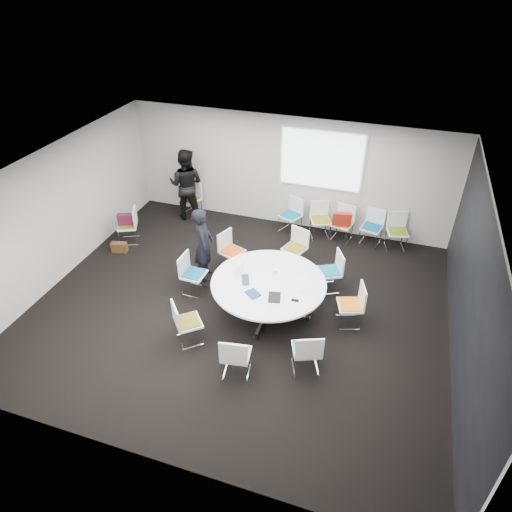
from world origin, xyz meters
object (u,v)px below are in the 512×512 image
(cup, at_px, (275,272))
(chair_back_e, at_px, (396,238))
(chair_back_b, at_px, (320,226))
(chair_back_c, at_px, (342,230))
(chair_ring_c, at_px, (294,255))
(chair_person_back, at_px, (191,205))
(chair_spare_left, at_px, (129,232))
(person_main, at_px, (204,244))
(chair_back_a, at_px, (291,221))
(chair_ring_b, at_px, (329,278))
(conference_table, at_px, (268,290))
(laptop, at_px, (248,280))
(person_back, at_px, (186,185))
(chair_ring_e, at_px, (194,281))
(chair_ring_g, at_px, (236,362))
(brown_bag, at_px, (119,247))
(maroon_bag, at_px, (126,219))
(chair_back_d, at_px, (371,234))
(chair_ring_h, at_px, (306,357))
(chair_ring_d, at_px, (232,258))
(chair_ring_a, at_px, (350,312))

(cup, bearing_deg, chair_back_e, 52.74)
(chair_back_b, xyz_separation_m, chair_back_c, (0.54, 0.00, 0.00))
(chair_ring_c, xyz_separation_m, chair_person_back, (-3.20, 1.44, 0.00))
(chair_spare_left, bearing_deg, person_main, -132.60)
(chair_back_a, bearing_deg, person_main, 86.27)
(chair_ring_b, bearing_deg, conference_table, 110.55)
(laptop, bearing_deg, person_back, 19.94)
(chair_ring_e, xyz_separation_m, chair_person_back, (-1.46, 3.02, 0.00))
(chair_ring_g, xyz_separation_m, chair_back_c, (0.97, 4.79, 0.00))
(chair_ring_b, xyz_separation_m, chair_ring_e, (-2.64, -0.96, 0.00))
(conference_table, distance_m, laptop, 0.45)
(chair_back_c, height_order, chair_person_back, same)
(chair_ring_g, bearing_deg, brown_bag, 137.48)
(laptop, relative_size, maroon_bag, 0.84)
(chair_back_c, bearing_deg, chair_back_d, -163.98)
(chair_back_e, bearing_deg, chair_person_back, -15.24)
(chair_ring_c, relative_size, chair_ring_g, 1.00)
(chair_ring_e, distance_m, cup, 1.77)
(maroon_bag, bearing_deg, cup, -15.51)
(conference_table, bearing_deg, chair_spare_left, 160.31)
(chair_ring_c, xyz_separation_m, chair_ring_g, (-0.14, -3.38, 0.00))
(chair_back_c, distance_m, cup, 2.99)
(conference_table, xyz_separation_m, chair_ring_h, (1.04, -1.22, -0.26))
(chair_back_e, height_order, cup, chair_back_e)
(chair_ring_d, xyz_separation_m, laptop, (0.80, -1.22, 0.47))
(laptop, bearing_deg, chair_ring_e, 59.77)
(chair_ring_b, relative_size, chair_person_back, 1.00)
(chair_ring_g, relative_size, cup, 9.78)
(chair_ring_e, distance_m, chair_spare_left, 2.64)
(chair_back_c, bearing_deg, laptop, 80.39)
(chair_back_b, xyz_separation_m, person_back, (-3.49, -0.13, 0.66))
(chair_ring_e, relative_size, cup, 9.78)
(chair_ring_d, xyz_separation_m, chair_back_a, (0.83, 1.95, 0.00))
(chair_back_a, bearing_deg, laptop, 113.13)
(cup, bearing_deg, chair_ring_a, -5.29)
(chair_ring_e, bearing_deg, chair_spare_left, -117.20)
(chair_back_d, relative_size, laptop, 2.62)
(chair_ring_b, distance_m, chair_ring_d, 2.19)
(chair_person_back, relative_size, person_back, 0.47)
(maroon_bag, bearing_deg, chair_back_e, 15.70)
(conference_table, xyz_separation_m, chair_ring_b, (0.99, 1.08, -0.26))
(chair_ring_d, distance_m, chair_back_c, 2.88)
(chair_back_e, relative_size, person_back, 0.47)
(chair_ring_e, bearing_deg, maroon_bag, -116.93)
(laptop, distance_m, brown_bag, 3.75)
(chair_back_e, bearing_deg, brown_bag, 4.46)
(chair_ring_c, bearing_deg, chair_back_b, -81.34)
(person_main, distance_m, person_back, 2.74)
(chair_ring_b, xyz_separation_m, chair_spare_left, (-4.94, 0.33, 0.00))
(chair_ring_e, bearing_deg, chair_ring_a, 92.75)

